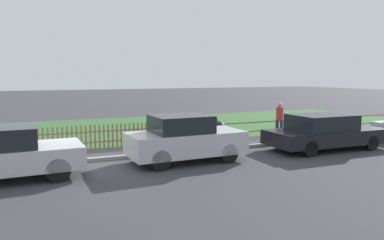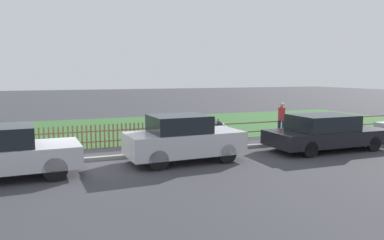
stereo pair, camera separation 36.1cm
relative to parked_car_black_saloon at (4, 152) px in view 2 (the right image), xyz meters
The scene contains 9 objects.
ground_plane 1.99m from the parked_car_black_saloon, 39.88° to the left, with size 120.00×120.00×0.00m, color #38383D.
kerb_stone 2.03m from the parked_car_black_saloon, 42.17° to the left, with size 40.70×0.20×0.12m, color gray.
grass_strip 8.39m from the parked_car_black_saloon, 80.19° to the left, with size 40.70×9.75×0.01m, color #33602D.
park_fence 3.67m from the parked_car_black_saloon, 67.12° to the left, with size 40.70×0.05×0.91m.
parked_car_black_saloon is the anchor object (origin of this frame).
parked_car_navy_estate 5.17m from the parked_car_black_saloon, ahead, with size 3.77×1.82×1.52m.
parked_car_red_compact 10.73m from the parked_car_black_saloon, ahead, with size 4.59×1.88×1.33m.
covered_motorcycle 7.29m from the parked_car_black_saloon, 15.81° to the left, with size 1.76×0.88×1.00m.
pedestrian_near_fence 11.29m from the parked_car_black_saloon, 14.96° to the left, with size 0.41×0.41×1.55m.
Camera 2 is at (-0.36, -12.21, 2.80)m, focal length 35.00 mm.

